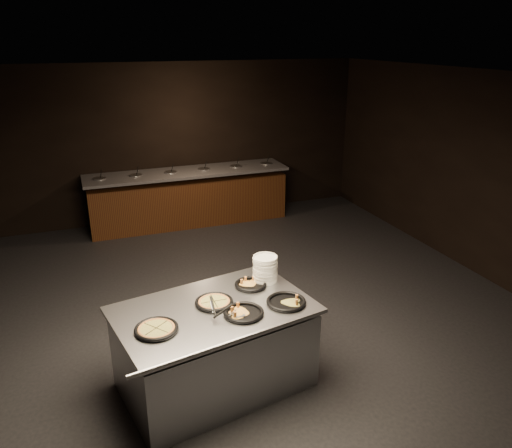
{
  "coord_description": "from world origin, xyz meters",
  "views": [
    {
      "loc": [
        -1.94,
        -5.18,
        3.33
      ],
      "look_at": [
        0.11,
        0.3,
        1.11
      ],
      "focal_mm": 35.0,
      "sensor_mm": 36.0,
      "label": 1
    }
  ],
  "objects_px": {
    "pan_veggie_whole": "(156,329)",
    "pan_cheese_whole": "(214,302)",
    "serving_counter": "(215,349)",
    "plate_stack": "(265,269)"
  },
  "relations": [
    {
      "from": "serving_counter",
      "to": "pan_veggie_whole",
      "type": "xyz_separation_m",
      "value": [
        -0.58,
        -0.2,
        0.48
      ]
    },
    {
      "from": "serving_counter",
      "to": "plate_stack",
      "type": "distance_m",
      "value": 0.97
    },
    {
      "from": "plate_stack",
      "to": "pan_veggie_whole",
      "type": "bearing_deg",
      "value": -155.82
    },
    {
      "from": "plate_stack",
      "to": "pan_cheese_whole",
      "type": "relative_size",
      "value": 0.74
    },
    {
      "from": "plate_stack",
      "to": "pan_cheese_whole",
      "type": "height_order",
      "value": "plate_stack"
    },
    {
      "from": "plate_stack",
      "to": "pan_veggie_whole",
      "type": "xyz_separation_m",
      "value": [
        -1.25,
        -0.56,
        -0.12
      ]
    },
    {
      "from": "pan_veggie_whole",
      "to": "pan_cheese_whole",
      "type": "xyz_separation_m",
      "value": [
        0.61,
        0.28,
        -0.0
      ]
    },
    {
      "from": "serving_counter",
      "to": "plate_stack",
      "type": "relative_size",
      "value": 7.42
    },
    {
      "from": "serving_counter",
      "to": "pan_cheese_whole",
      "type": "bearing_deg",
      "value": 58.47
    },
    {
      "from": "pan_veggie_whole",
      "to": "pan_cheese_whole",
      "type": "distance_m",
      "value": 0.67
    }
  ]
}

